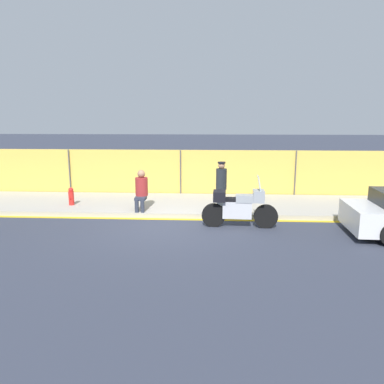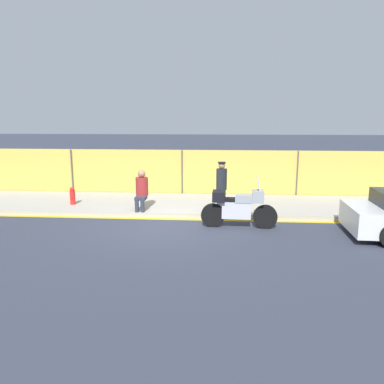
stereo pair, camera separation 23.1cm
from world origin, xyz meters
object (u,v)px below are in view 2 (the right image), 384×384
(motorcycle, at_px, (238,207))
(fire_hydrant, at_px, (72,196))
(person_seated_on_curb, at_px, (142,188))
(officer_standing, at_px, (221,186))

(motorcycle, relative_size, fire_hydrant, 3.58)
(person_seated_on_curb, relative_size, fire_hydrant, 2.13)
(officer_standing, height_order, person_seated_on_curb, officer_standing)
(fire_hydrant, bearing_deg, person_seated_on_curb, -11.84)
(officer_standing, relative_size, person_seated_on_curb, 1.20)
(motorcycle, bearing_deg, fire_hydrant, 164.24)
(person_seated_on_curb, bearing_deg, fire_hydrant, 168.16)
(motorcycle, xyz_separation_m, officer_standing, (-0.50, 1.48, 0.36))
(officer_standing, bearing_deg, fire_hydrant, 175.89)
(motorcycle, height_order, fire_hydrant, motorcycle)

